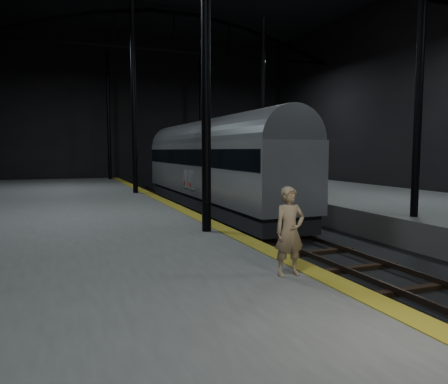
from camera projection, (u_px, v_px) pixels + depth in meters
ground at (264, 232)px, 17.61m from camera, size 44.00×44.00×0.00m
platform_left at (67, 232)px, 14.89m from camera, size 9.00×43.80×1.00m
platform_right at (410, 211)px, 20.24m from camera, size 9.00×43.80×1.00m
tactile_strip at (186, 211)px, 16.36m from camera, size 0.50×43.80×0.01m
track at (264, 230)px, 17.61m from camera, size 2.40×43.00×0.24m
train at (211, 161)px, 23.46m from camera, size 2.71×18.06×4.83m
woman at (290, 231)px, 7.96m from camera, size 0.60×0.40×1.64m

